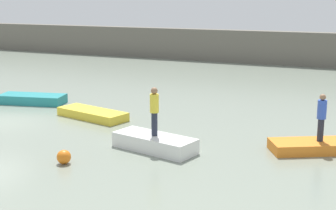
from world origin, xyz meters
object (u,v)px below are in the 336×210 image
object	(u,v)px
rowboat_orange	(319,146)
person_yellow_shirt	(154,109)
person_blue_shirt	(322,115)
mooring_buoy	(64,157)
rowboat_white	(155,143)
rowboat_teal	(32,99)
rowboat_yellow	(92,114)

from	to	relation	value
rowboat_orange	person_yellow_shirt	bearing A→B (deg)	173.71
person_blue_shirt	mooring_buoy	bearing A→B (deg)	-146.71
rowboat_white	mooring_buoy	distance (m)	3.31
person_yellow_shirt	rowboat_teal	bearing A→B (deg)	154.29
rowboat_orange	person_yellow_shirt	size ratio (longest dim) A/B	1.98
rowboat_teal	rowboat_orange	distance (m)	14.82
person_blue_shirt	person_yellow_shirt	size ratio (longest dim) A/B	0.97
rowboat_orange	person_yellow_shirt	world-z (taller)	person_yellow_shirt
person_blue_shirt	rowboat_orange	bearing A→B (deg)	0.00
rowboat_yellow	mooring_buoy	xyz separation A→B (m)	(2.61, -5.68, 0.05)
person_yellow_shirt	rowboat_orange	bearing A→B (deg)	23.37
rowboat_orange	rowboat_teal	bearing A→B (deg)	142.14
rowboat_teal	mooring_buoy	distance (m)	10.05
rowboat_yellow	mooring_buoy	bearing A→B (deg)	-52.39
rowboat_white	person_blue_shirt	world-z (taller)	person_blue_shirt
rowboat_white	rowboat_teal	bearing A→B (deg)	166.37
person_blue_shirt	person_yellow_shirt	world-z (taller)	person_yellow_shirt
rowboat_yellow	rowboat_white	world-z (taller)	rowboat_white
rowboat_white	person_blue_shirt	xyz separation A→B (m)	(5.42, 2.34, 1.06)
rowboat_orange	mooring_buoy	distance (m)	8.96
mooring_buoy	person_yellow_shirt	bearing A→B (deg)	51.20
rowboat_teal	rowboat_yellow	size ratio (longest dim) A/B	0.98
person_blue_shirt	person_yellow_shirt	distance (m)	5.91
mooring_buoy	person_blue_shirt	bearing A→B (deg)	33.29
person_yellow_shirt	person_blue_shirt	bearing A→B (deg)	23.37
rowboat_orange	mooring_buoy	xyz separation A→B (m)	(-7.49, -4.92, 0.05)
person_yellow_shirt	rowboat_white	bearing A→B (deg)	90.00
rowboat_teal	person_yellow_shirt	xyz separation A→B (m)	(9.25, -4.45, 1.30)
rowboat_white	person_yellow_shirt	size ratio (longest dim) A/B	1.76
rowboat_orange	person_yellow_shirt	distance (m)	6.05
rowboat_teal	rowboat_yellow	world-z (taller)	rowboat_teal
rowboat_teal	rowboat_orange	xyz separation A→B (m)	(14.67, -2.11, -0.04)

